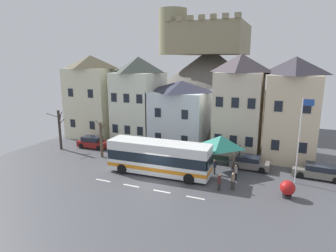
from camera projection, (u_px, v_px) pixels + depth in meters
The scene contains 21 objects.
ground_plane at pixel (153, 183), 26.53m from camera, with size 40.00×60.00×0.07m.
townhouse_00 at pixel (92, 97), 41.32m from camera, with size 6.59×5.12×11.67m.
townhouse_01 at pixel (139, 100), 39.35m from camera, with size 5.51×6.70×11.45m.
townhouse_02 at pixel (181, 113), 37.54m from camera, with size 6.89×7.04×8.44m.
townhouse_03 at pixel (239, 105), 33.61m from camera, with size 5.14×5.39×11.70m.
townhouse_04 at pixel (292, 109), 32.13m from camera, with size 5.25×6.81×11.37m.
hilltop_castle at pixel (209, 84), 51.56m from camera, with size 35.76×35.76×19.40m.
transit_bus at pixel (159, 158), 28.11m from camera, with size 10.21×2.98×3.27m.
bus_shelter at pixel (221, 142), 28.99m from camera, with size 3.60×3.60×3.60m.
parked_car_00 at pixel (249, 162), 29.83m from camera, with size 3.90×2.01×1.32m.
parked_car_01 at pixel (93, 142), 37.04m from camera, with size 4.01×2.08×1.44m.
parked_car_02 at pixel (319, 171), 27.41m from camera, with size 4.60×2.08×1.32m.
pedestrian_00 at pixel (236, 172), 26.88m from camera, with size 0.31×0.33×1.49m.
pedestrian_01 at pixel (215, 166), 28.26m from camera, with size 0.31×0.33×1.53m.
pedestrian_02 at pixel (219, 181), 24.75m from camera, with size 0.30×0.32×1.50m.
pedestrian_03 at pixel (233, 181), 24.80m from camera, with size 0.35×0.31×1.58m.
public_bench at pixel (220, 160), 31.24m from camera, with size 1.77×0.48×0.87m.
flagpole at pixel (300, 136), 25.43m from camera, with size 0.95×0.10×7.78m.
harbour_buoy at pixel (288, 188), 23.42m from camera, with size 1.21×1.21×1.46m.
bare_tree_00 at pixel (101, 139), 33.06m from camera, with size 1.83×1.23×4.28m.
bare_tree_01 at pixel (60, 129), 35.99m from camera, with size 1.43×2.01×4.97m.
Camera 1 is at (10.86, -22.25, 10.90)m, focal length 30.92 mm.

